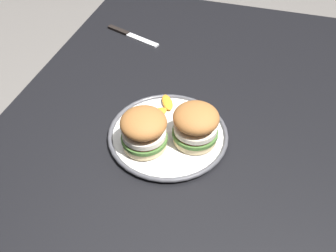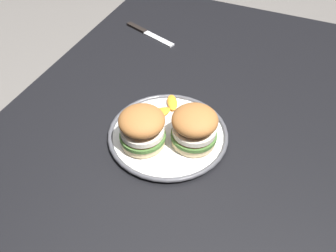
% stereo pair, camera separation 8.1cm
% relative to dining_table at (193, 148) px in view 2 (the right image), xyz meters
% --- Properties ---
extents(dining_table, '(1.44, 1.04, 0.75)m').
position_rel_dining_table_xyz_m(dining_table, '(0.00, 0.00, 0.00)').
color(dining_table, black).
rests_on(dining_table, ground).
extents(dinner_plate, '(0.31, 0.31, 0.02)m').
position_rel_dining_table_xyz_m(dinner_plate, '(0.06, -0.05, 0.10)').
color(dinner_plate, white).
rests_on(dinner_plate, dining_table).
extents(sandwich_half_left, '(0.15, 0.15, 0.10)m').
position_rel_dining_table_xyz_m(sandwich_half_left, '(0.07, 0.02, 0.15)').
color(sandwich_half_left, beige).
rests_on(sandwich_half_left, dinner_plate).
extents(sandwich_half_right, '(0.15, 0.15, 0.10)m').
position_rel_dining_table_xyz_m(sandwich_half_right, '(0.12, -0.09, 0.15)').
color(sandwich_half_right, beige).
rests_on(sandwich_half_right, dinner_plate).
extents(orange_peel_curled, '(0.06, 0.06, 0.01)m').
position_rel_dining_table_xyz_m(orange_peel_curled, '(-0.02, -0.03, 0.11)').
color(orange_peel_curled, orange).
rests_on(orange_peel_curled, dinner_plate).
extents(orange_peel_strip_long, '(0.08, 0.07, 0.01)m').
position_rel_dining_table_xyz_m(orange_peel_strip_long, '(0.01, -0.10, 0.11)').
color(orange_peel_strip_long, orange).
rests_on(orange_peel_strip_long, dinner_plate).
extents(orange_peel_strip_short, '(0.07, 0.06, 0.01)m').
position_rel_dining_table_xyz_m(orange_peel_strip_short, '(-0.04, -0.08, 0.11)').
color(orange_peel_strip_short, orange).
rests_on(orange_peel_strip_short, dinner_plate).
extents(table_knife, '(0.09, 0.21, 0.01)m').
position_rel_dining_table_xyz_m(table_knife, '(-0.38, -0.33, 0.09)').
color(table_knife, silver).
rests_on(table_knife, dining_table).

